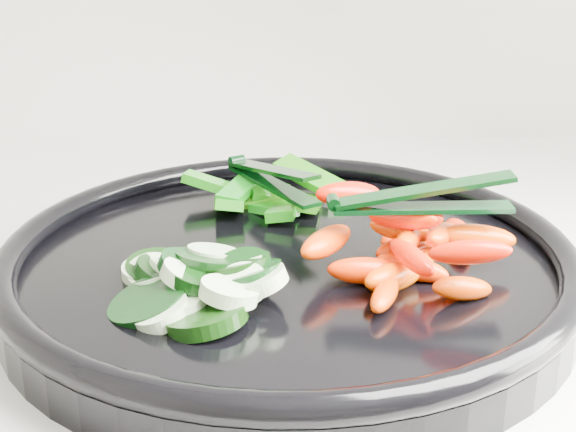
{
  "coord_description": "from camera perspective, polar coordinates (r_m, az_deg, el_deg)",
  "views": [
    {
      "loc": [
        -0.72,
        1.15,
        1.17
      ],
      "look_at": [
        -0.7,
        1.62,
        0.99
      ],
      "focal_mm": 50.0,
      "sensor_mm": 36.0,
      "label": 1
    }
  ],
  "objects": [
    {
      "name": "veggie_tray",
      "position": [
        0.53,
        0.0,
        -3.51
      ],
      "size": [
        0.48,
        0.48,
        0.04
      ],
      "color": "black",
      "rests_on": "counter"
    },
    {
      "name": "cucumber_pile",
      "position": [
        0.48,
        -6.63,
        -4.52
      ],
      "size": [
        0.12,
        0.13,
        0.04
      ],
      "color": "black",
      "rests_on": "veggie_tray"
    },
    {
      "name": "carrot_pile",
      "position": [
        0.51,
        8.49,
        -2.08
      ],
      "size": [
        0.15,
        0.14,
        0.05
      ],
      "color": "#E55500",
      "rests_on": "veggie_tray"
    },
    {
      "name": "pepper_pile",
      "position": [
        0.62,
        -1.59,
        1.43
      ],
      "size": [
        0.13,
        0.11,
        0.04
      ],
      "color": "#176109",
      "rests_on": "veggie_tray"
    },
    {
      "name": "tong_carrot",
      "position": [
        0.49,
        9.18,
        1.18
      ],
      "size": [
        0.11,
        0.02,
        0.02
      ],
      "color": "black",
      "rests_on": "carrot_pile"
    },
    {
      "name": "tong_pepper",
      "position": [
        0.61,
        -1.33,
        2.87
      ],
      "size": [
        0.07,
        0.11,
        0.02
      ],
      "color": "black",
      "rests_on": "pepper_pile"
    }
  ]
}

